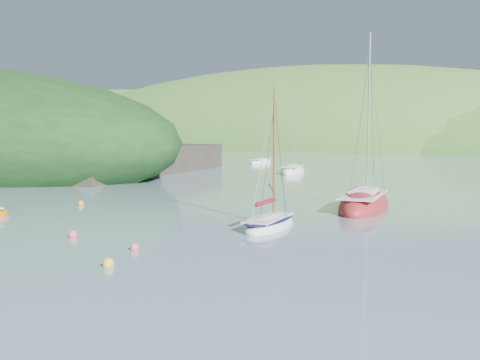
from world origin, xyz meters
The scene contains 7 objects.
ground centered at (0.00, 0.00, 0.00)m, with size 700.00×700.00×0.00m, color slate.
shoreline_hills centered at (-9.66, 172.42, 0.00)m, with size 690.00×135.00×56.00m.
daysailer_white centered at (3.24, 7.28, 0.20)m, with size 2.39×5.49×8.22m.
sloop_red centered at (5.73, 16.81, 0.24)m, with size 3.98×9.08×13.02m.
distant_sloop_a centered at (-11.77, 44.64, 0.19)m, with size 4.38×8.23×11.16m.
distant_sloop_c centered at (-25.41, 62.28, 0.16)m, with size 2.29×6.41×9.12m.
mooring_buoys centered at (-1.65, 2.62, 0.12)m, with size 27.34×12.90×0.47m.
Camera 1 is at (15.97, -18.69, 5.15)m, focal length 40.00 mm.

